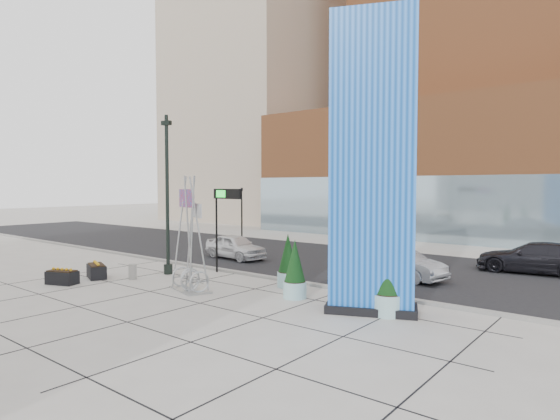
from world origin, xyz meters
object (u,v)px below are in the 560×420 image
Objects in this scene: lamp_post at (167,210)px; car_white_west at (235,247)px; car_silver_mid at (401,264)px; concrete_bollard at (133,272)px; blue_pylon at (373,169)px; public_art_sculpture at (190,260)px; overhead_street_sign at (226,201)px.

lamp_post reaches higher than car_white_west.
lamp_post is 11.28m from car_silver_mid.
concrete_bollard is 0.17× the size of car_silver_mid.
blue_pylon is 2.41× the size of car_silver_mid.
public_art_sculpture is at bearing -141.68° from car_white_west.
overhead_street_sign is at bearing 129.09° from public_art_sculpture.
car_white_west reaches higher than concrete_bollard.
blue_pylon is 13.45m from car_white_west.
car_white_west is at bearing 134.99° from overhead_street_sign.
lamp_post is at bearing 83.14° from concrete_bollard.
concrete_bollard is at bearing 165.66° from blue_pylon.
car_silver_mid is (-1.56, 5.90, -4.15)m from blue_pylon.
car_silver_mid is at bearing 35.56° from overhead_street_sign.
blue_pylon is at bearing 9.15° from concrete_bollard.
public_art_sculpture is at bearing -24.82° from lamp_post.
concrete_bollard is 12.26m from car_silver_mid.
car_white_west is at bearing 138.66° from public_art_sculpture.
overhead_street_sign is 0.99× the size of car_white_west.
blue_pylon reaches higher than car_silver_mid.
lamp_post is 4.34m from public_art_sculpture.
overhead_street_sign reaches higher than car_silver_mid.
blue_pylon reaches higher than car_white_west.
lamp_post is 10.87× the size of concrete_bollard.
overhead_street_sign is (-8.71, 1.85, -1.30)m from blue_pylon.
lamp_post reaches higher than car_silver_mid.
public_art_sculpture is (-7.34, -1.60, -3.60)m from blue_pylon.
overhead_street_sign is at bearing 39.83° from lamp_post.
blue_pylon is at bearing -0.20° from lamp_post.
car_white_west is (-0.50, 7.21, 0.36)m from concrete_bollard.
car_silver_mid is (5.78, 7.50, -0.54)m from public_art_sculpture.
public_art_sculpture reaches higher than car_silver_mid.
overhead_street_sign is 5.39m from car_white_west.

